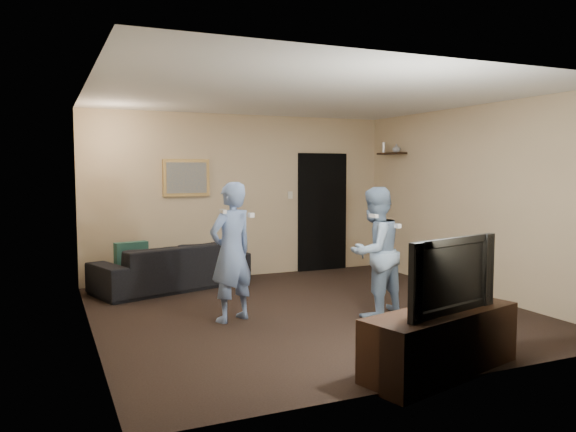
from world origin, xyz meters
name	(u,v)px	position (x,y,z in m)	size (l,w,h in m)	color
ground	(308,311)	(0.00, 0.00, 0.00)	(5.00, 5.00, 0.00)	black
ceiling	(309,96)	(0.00, 0.00, 2.60)	(5.00, 5.00, 0.04)	silver
wall_back	(241,196)	(0.00, 2.50, 1.30)	(5.00, 0.04, 2.60)	#C9AF86
wall_front	(445,224)	(0.00, -2.50, 1.30)	(5.00, 0.04, 2.60)	#C9AF86
wall_left	(89,211)	(-2.50, 0.00, 1.30)	(0.04, 5.00, 2.60)	#C9AF86
wall_right	(472,200)	(2.50, 0.00, 1.30)	(0.04, 5.00, 2.60)	#C9AF86
sofa	(172,266)	(-1.24, 1.99, 0.33)	(2.23, 0.87, 0.65)	black
throw_pillow	(131,258)	(-1.82, 1.99, 0.48)	(0.46, 0.15, 0.46)	#17463F
painting_frame	(186,178)	(-0.90, 2.48, 1.60)	(0.72, 0.05, 0.57)	olive
painting_canvas	(187,178)	(-0.90, 2.45, 1.60)	(0.62, 0.01, 0.47)	slate
doorway	(322,212)	(1.45, 2.47, 1.00)	(0.90, 0.06, 2.00)	black
light_switch	(290,195)	(0.85, 2.48, 1.30)	(0.08, 0.02, 0.12)	silver
wall_shelf	(392,154)	(2.39, 1.80, 1.99)	(0.20, 0.60, 0.03)	black
shelf_vase	(396,148)	(2.39, 1.66, 2.07)	(0.13, 0.13, 0.14)	#B4B5B9
shelf_figurine	(384,148)	(2.39, 2.04, 2.09)	(0.06, 0.06, 0.18)	silver
tv_console	(441,342)	(0.16, -2.29, 0.25)	(1.56, 0.50, 0.56)	black
television	(442,274)	(0.16, -2.29, 0.85)	(1.11, 0.14, 0.64)	black
wii_player_left	(231,252)	(-0.99, -0.03, 0.80)	(0.68, 0.57, 1.59)	#728FC7
wii_player_right	(375,252)	(0.63, -0.49, 0.76)	(0.88, 0.78, 1.52)	#88A4C6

